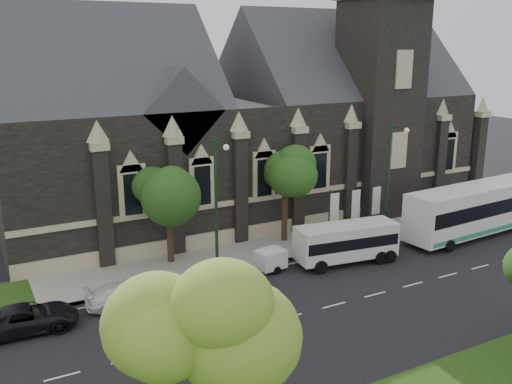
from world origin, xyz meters
TOP-DOWN VIEW (x-y plane):
  - ground at (0.00, 0.00)m, footprint 160.00×160.00m
  - sidewalk at (0.00, 9.50)m, footprint 80.00×5.00m
  - museum at (5.12, 18.78)m, footprint 40.00×17.70m
  - tree_park_near at (-11.77, -8.77)m, footprint 4.42×4.42m
  - tree_walk_right at (3.21, 10.71)m, footprint 4.08×4.08m
  - tree_walk_left at (-5.80, 10.70)m, footprint 3.91×3.91m
  - street_lamp_near at (10.00, 7.09)m, footprint 0.36×1.88m
  - street_lamp_mid at (-4.00, 7.09)m, footprint 0.36×1.88m
  - banner_flag_left at (6.29, 9.00)m, footprint 0.90×0.10m
  - banner_flag_center at (8.29, 9.00)m, footprint 0.90×0.10m
  - banner_flag_right at (10.29, 9.00)m, footprint 0.90×0.10m
  - tour_coach at (16.99, 4.76)m, footprint 13.76×3.86m
  - shuttle_bus at (4.54, 4.92)m, footprint 7.24×3.26m
  - box_trailer at (-0.70, 6.12)m, footprint 2.76×1.63m
  - sedan at (-4.72, 4.72)m, footprint 4.72×1.89m
  - car_far_white at (-10.39, 5.67)m, footprint 4.74×2.10m
  - car_far_black at (-15.81, 5.15)m, footprint 5.31×2.70m

SIDE VIEW (x-z plane):
  - ground at x=0.00m, z-range 0.00..0.00m
  - sidewalk at x=0.00m, z-range 0.00..0.15m
  - car_far_white at x=-10.39m, z-range 0.00..1.35m
  - car_far_black at x=-15.81m, z-range 0.00..1.44m
  - sedan at x=-4.72m, z-range 0.00..1.53m
  - box_trailer at x=-0.70m, z-range 0.10..1.53m
  - shuttle_bus at x=4.54m, z-range 0.22..2.92m
  - tour_coach at x=16.99m, z-range 0.17..4.13m
  - banner_flag_left at x=6.29m, z-range 0.38..4.38m
  - banner_flag_center at x=8.29m, z-range 0.38..4.38m
  - banner_flag_right at x=10.29m, z-range 0.38..4.38m
  - street_lamp_near at x=10.00m, z-range 0.61..9.61m
  - street_lamp_mid at x=-4.00m, z-range 0.61..9.61m
  - tree_walk_left at x=-5.80m, z-range 1.91..9.55m
  - tree_walk_right at x=3.21m, z-range 1.92..9.72m
  - tree_park_near at x=-11.77m, z-range 2.14..10.70m
  - museum at x=5.12m, z-range -6.78..23.12m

